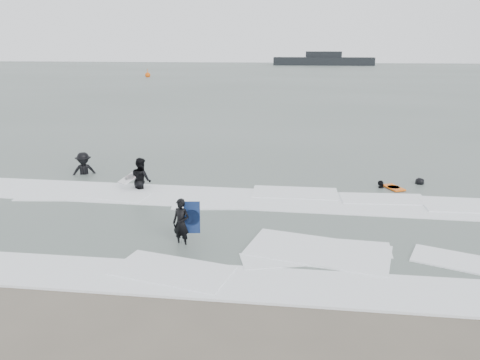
# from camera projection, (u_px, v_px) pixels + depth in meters

# --- Properties ---
(ground) EXTENTS (320.00, 320.00, 0.00)m
(ground) POSITION_uv_depth(u_px,v_px,m) (213.00, 271.00, 12.37)
(ground) COLOR brown
(ground) RESTS_ON ground
(sea) EXTENTS (320.00, 320.00, 0.00)m
(sea) POSITION_uv_depth(u_px,v_px,m) (297.00, 77.00, 88.44)
(sea) COLOR #47544C
(sea) RESTS_ON ground
(surfer_centre) EXTENTS (0.63, 0.51, 1.49)m
(surfer_centre) POSITION_uv_depth(u_px,v_px,m) (182.00, 246.00, 13.94)
(surfer_centre) COLOR black
(surfer_centre) RESTS_ON ground
(surfer_wading) EXTENTS (1.17, 1.15, 1.90)m
(surfer_wading) POSITION_uv_depth(u_px,v_px,m) (142.00, 189.00, 19.46)
(surfer_wading) COLOR black
(surfer_wading) RESTS_ON ground
(surfer_breaker) EXTENTS (1.45, 1.24, 1.94)m
(surfer_breaker) POSITION_uv_depth(u_px,v_px,m) (85.00, 176.00, 21.51)
(surfer_breaker) COLOR black
(surfer_breaker) RESTS_ON ground
(surfer_right_near) EXTENTS (0.95, 0.78, 1.52)m
(surfer_right_near) POSITION_uv_depth(u_px,v_px,m) (381.00, 189.00, 19.51)
(surfer_right_near) COLOR black
(surfer_right_near) RESTS_ON ground
(surfer_right_far) EXTENTS (0.80, 0.60, 1.47)m
(surfer_right_far) POSITION_uv_depth(u_px,v_px,m) (419.00, 185.00, 20.03)
(surfer_right_far) COLOR black
(surfer_right_far) RESTS_ON ground
(surf_foam) EXTENTS (30.03, 9.06, 0.09)m
(surf_foam) POSITION_uv_depth(u_px,v_px,m) (234.00, 220.00, 15.88)
(surf_foam) COLOR white
(surf_foam) RESTS_ON ground
(bodyboards) EXTENTS (11.66, 7.20, 1.25)m
(bodyboards) POSITION_uv_depth(u_px,v_px,m) (244.00, 191.00, 17.50)
(bodyboards) COLOR #0F1F49
(bodyboards) RESTS_ON ground
(buoy) EXTENTS (1.00, 1.00, 1.65)m
(buoy) POSITION_uv_depth(u_px,v_px,m) (148.00, 75.00, 89.08)
(buoy) COLOR #DD5009
(buoy) RESTS_ON ground
(vessel_horizon) EXTENTS (30.27, 5.40, 4.11)m
(vessel_horizon) POSITION_uv_depth(u_px,v_px,m) (323.00, 60.00, 143.06)
(vessel_horizon) COLOR black
(vessel_horizon) RESTS_ON ground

